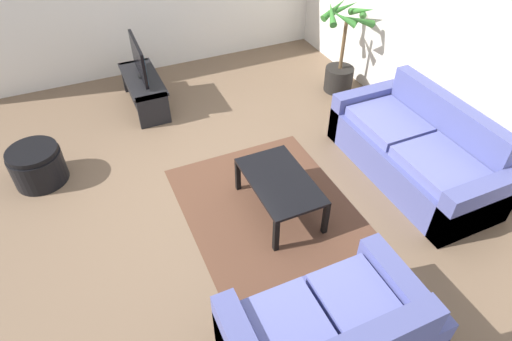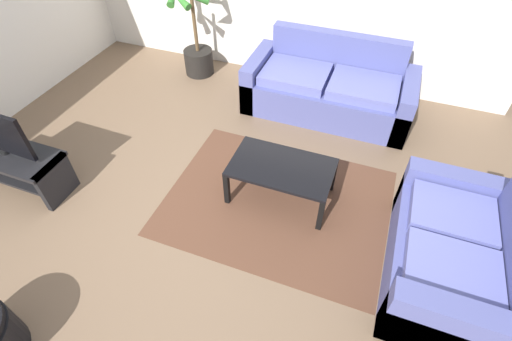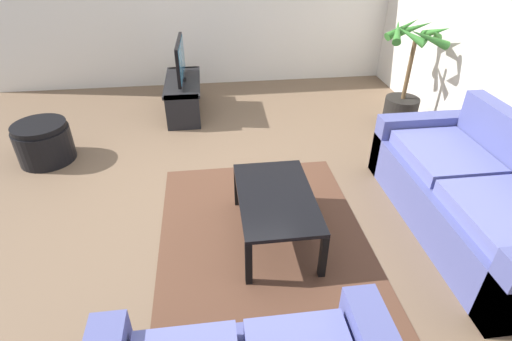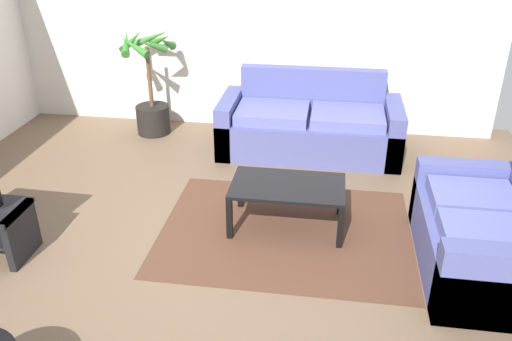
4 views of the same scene
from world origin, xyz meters
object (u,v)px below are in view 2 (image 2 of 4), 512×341
Objects in this scene: tv_stand at (13,164)px; potted_palm at (197,40)px; coffee_table at (282,170)px; couch_loveseat at (454,257)px; couch_main at (328,90)px.

potted_palm reaches higher than tv_stand.
potted_palm is at bearing 134.36° from coffee_table.
couch_loveseat reaches higher than coffee_table.
couch_loveseat is at bearing -13.91° from coffee_table.
tv_stand is (-4.18, -0.40, -0.00)m from couch_loveseat.
coffee_table is at bearing 166.09° from couch_loveseat.
coffee_table is at bearing -93.40° from couch_main.
couch_loveseat is at bearing 5.49° from tv_stand.
couch_main is 1.86× the size of tv_stand.
tv_stand is at bearing -162.97° from coffee_table.
couch_main reaches higher than coffee_table.
coffee_table is (2.60, 0.79, 0.07)m from tv_stand.
couch_main is at bearing 126.17° from couch_loveseat.
couch_loveseat reaches higher than tv_stand.
potted_palm is (-1.97, 0.27, 0.20)m from couch_main.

